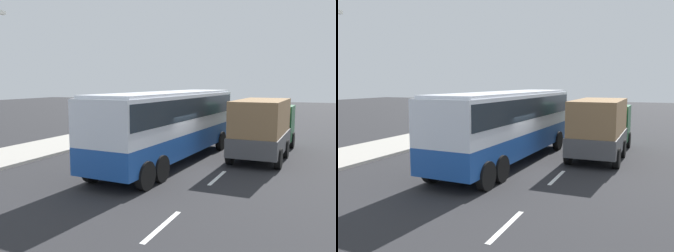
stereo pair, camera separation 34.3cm
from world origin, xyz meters
TOP-DOWN VIEW (x-y plane):
  - ground_plane at (0.00, 0.00)m, footprint 120.00×120.00m
  - sidewalk_curb at (0.00, 8.73)m, footprint 80.00×4.00m
  - lane_centreline at (1.51, -2.53)m, footprint 41.32×0.16m
  - coach_bus at (1.09, 0.42)m, footprint 11.71×3.19m
  - cargo_truck at (4.57, -3.57)m, footprint 7.59×2.66m
  - car_red_compact at (13.76, 3.99)m, footprint 4.68×2.01m

SIDE VIEW (x-z plane):
  - ground_plane at x=0.00m, z-range 0.00..0.00m
  - lane_centreline at x=1.51m, z-range 0.00..0.01m
  - sidewalk_curb at x=0.00m, z-range 0.00..0.15m
  - car_red_compact at x=13.76m, z-range 0.06..1.50m
  - cargo_truck at x=4.57m, z-range 0.11..3.19m
  - coach_bus at x=1.09m, z-range 0.42..3.92m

